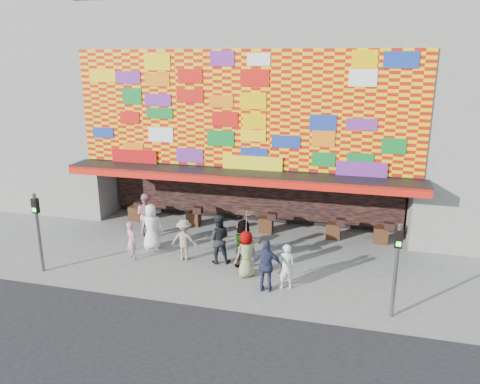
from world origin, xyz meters
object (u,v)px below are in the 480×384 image
(ped_c, at_px, (218,239))
(ped_f, at_px, (243,243))
(ped_d, at_px, (184,240))
(parasol, at_px, (246,221))
(signal_left, at_px, (38,224))
(ped_b, at_px, (132,240))
(signal_right, at_px, (397,260))
(ped_e, at_px, (267,266))
(ped_i, at_px, (146,215))
(ped_a, at_px, (151,227))
(ped_g, at_px, (246,254))
(ped_h, at_px, (286,266))

(ped_c, height_order, ped_f, ped_c)
(ped_d, height_order, ped_f, ped_f)
(ped_c, bearing_deg, parasol, 130.37)
(ped_c, xyz_separation_m, ped_f, (1.02, -0.10, -0.04))
(signal_left, bearing_deg, parasol, 11.62)
(ped_c, distance_m, ped_d, 1.36)
(ped_b, distance_m, ped_c, 3.43)
(signal_left, xyz_separation_m, parasol, (7.41, 1.52, 0.25))
(signal_right, bearing_deg, ped_e, 171.23)
(ped_c, relative_size, parasol, 1.10)
(ped_e, relative_size, ped_i, 0.95)
(parasol, bearing_deg, ped_b, 175.90)
(signal_left, height_order, ped_a, signal_left)
(signal_right, distance_m, ped_c, 6.82)
(ped_c, bearing_deg, ped_d, -12.06)
(signal_left, relative_size, ped_d, 1.81)
(ped_a, bearing_deg, parasol, 142.16)
(ped_i, bearing_deg, ped_e, 165.44)
(ped_d, xyz_separation_m, ped_e, (3.62, -1.70, 0.09))
(ped_a, distance_m, ped_e, 5.87)
(ped_e, relative_size, ped_f, 0.98)
(ped_b, xyz_separation_m, ped_g, (4.71, -0.34, 0.09))
(ped_d, bearing_deg, ped_a, -24.48)
(ped_g, bearing_deg, signal_right, 118.60)
(signal_left, bearing_deg, signal_right, 0.00)
(ped_a, relative_size, parasol, 1.08)
(ped_i, bearing_deg, ped_b, 119.28)
(signal_right, height_order, ped_a, signal_right)
(ped_b, bearing_deg, ped_g, -150.28)
(ped_a, relative_size, ped_d, 1.15)
(parasol, bearing_deg, signal_left, -168.38)
(signal_right, bearing_deg, parasol, 163.00)
(ped_a, bearing_deg, ped_h, 141.93)
(signal_left, xyz_separation_m, ped_g, (7.41, 1.52, -1.00))
(ped_e, distance_m, ped_h, 0.70)
(signal_left, xyz_separation_m, ped_f, (7.11, 2.31, -0.93))
(ped_g, height_order, ped_h, ped_g)
(ped_b, height_order, ped_h, ped_h)
(signal_right, relative_size, ped_a, 1.57)
(ped_i, height_order, parasol, parasol)
(signal_left, height_order, signal_right, same)
(signal_right, distance_m, ped_i, 11.19)
(signal_right, distance_m, ped_e, 4.21)
(parasol, bearing_deg, ped_i, 151.88)
(ped_d, bearing_deg, ped_h, 160.37)
(ped_b, height_order, ped_i, ped_i)
(ped_e, distance_m, ped_f, 2.10)
(ped_h, height_order, ped_i, ped_i)
(ped_d, bearing_deg, parasol, 161.60)
(ped_g, xyz_separation_m, parasol, (0.00, 0.00, 1.24))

